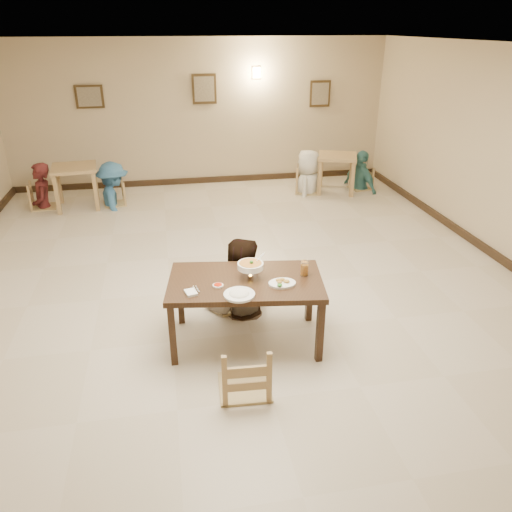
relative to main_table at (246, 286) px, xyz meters
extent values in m
plane|color=beige|center=(0.08, 1.23, -0.68)|extent=(10.00, 10.00, 0.00)
plane|color=silver|center=(0.08, 1.23, 2.32)|extent=(10.00, 10.00, 0.00)
plane|color=#C3AD8C|center=(0.08, 6.23, 0.82)|extent=(10.00, 0.00, 10.00)
cube|color=black|center=(0.08, 6.20, -0.62)|extent=(8.00, 0.06, 0.12)
cube|color=black|center=(4.05, 1.23, -0.62)|extent=(0.06, 10.00, 0.12)
cube|color=#372714|center=(-2.12, 6.19, 1.22)|extent=(0.55, 0.03, 0.45)
cube|color=gray|center=(-2.12, 6.17, 1.22)|extent=(0.45, 0.01, 0.37)
cube|color=#372714|center=(0.18, 6.19, 1.32)|extent=(0.50, 0.03, 0.60)
cube|color=gray|center=(0.18, 6.17, 1.32)|extent=(0.41, 0.01, 0.49)
cube|color=#372714|center=(2.68, 6.19, 1.17)|extent=(0.45, 0.03, 0.55)
cube|color=gray|center=(2.68, 6.17, 1.17)|extent=(0.37, 0.01, 0.45)
cube|color=#FFD88C|center=(1.28, 6.19, 1.62)|extent=(0.16, 0.05, 0.22)
cube|color=#372112|center=(0.00, 0.00, 0.05)|extent=(1.74, 1.14, 0.06)
cube|color=#372112|center=(-0.80, -0.29, -0.33)|extent=(0.07, 0.07, 0.70)
cube|color=#372112|center=(0.69, -0.50, -0.33)|extent=(0.07, 0.07, 0.70)
cube|color=#372112|center=(-0.69, 0.50, -0.33)|extent=(0.07, 0.07, 0.70)
cube|color=#372112|center=(0.80, 0.29, -0.33)|extent=(0.07, 0.07, 0.70)
cube|color=tan|center=(0.01, 0.76, -0.25)|extent=(0.44, 0.44, 0.05)
cube|color=tan|center=(-0.15, -0.81, -0.20)|extent=(0.49, 0.49, 0.05)
imported|color=gray|center=(0.03, 0.71, 0.25)|extent=(0.99, 0.82, 1.86)
torus|color=silver|center=(0.06, 0.03, 0.20)|extent=(0.22, 0.22, 0.01)
cylinder|color=silver|center=(0.06, 0.03, 0.10)|extent=(0.06, 0.06, 0.03)
cone|color=#FFA526|center=(0.06, 0.03, 0.14)|extent=(0.03, 0.03, 0.05)
cylinder|color=white|center=(0.06, 0.03, 0.23)|extent=(0.28, 0.28, 0.06)
cylinder|color=#AE6B27|center=(0.06, 0.03, 0.26)|extent=(0.24, 0.24, 0.01)
sphere|color=#2D7223|center=(0.07, 0.02, 0.27)|extent=(0.04, 0.04, 0.04)
cylinder|color=silver|center=(0.17, 0.08, 0.28)|extent=(0.13, 0.08, 0.09)
cylinder|color=silver|center=(0.14, 0.08, 0.14)|extent=(0.01, 0.01, 0.13)
cylinder|color=silver|center=(-0.03, 0.08, 0.14)|extent=(0.01, 0.01, 0.13)
cylinder|color=silver|center=(0.06, -0.07, 0.14)|extent=(0.01, 0.01, 0.13)
cylinder|color=white|center=(0.09, 0.31, 0.09)|extent=(0.26, 0.26, 0.02)
ellipsoid|color=white|center=(0.09, 0.31, 0.10)|extent=(0.17, 0.15, 0.06)
cylinder|color=white|center=(-0.12, -0.32, 0.09)|extent=(0.31, 0.31, 0.02)
ellipsoid|color=white|center=(-0.12, -0.32, 0.10)|extent=(0.21, 0.17, 0.07)
cylinder|color=white|center=(0.36, -0.17, 0.09)|extent=(0.29, 0.29, 0.02)
sphere|color=#2D7223|center=(0.31, -0.25, 0.12)|extent=(0.05, 0.05, 0.05)
cylinder|color=white|center=(-0.30, -0.09, 0.09)|extent=(0.11, 0.11, 0.02)
cylinder|color=#AF1501|center=(-0.30, -0.09, 0.10)|extent=(0.09, 0.09, 0.01)
cube|color=white|center=(-0.59, -0.20, 0.09)|extent=(0.14, 0.16, 0.03)
cube|color=silver|center=(-0.55, -0.13, 0.09)|extent=(0.04, 0.15, 0.01)
cube|color=silver|center=(-0.52, -0.13, 0.09)|extent=(0.04, 0.15, 0.01)
cylinder|color=white|center=(0.64, -0.01, 0.16)|extent=(0.08, 0.08, 0.17)
cylinder|color=orange|center=(0.64, -0.01, 0.15)|extent=(0.07, 0.07, 0.12)
cube|color=tan|center=(-2.43, 5.02, 0.09)|extent=(0.88, 0.88, 0.06)
cube|color=tan|center=(-2.73, 4.65, -0.31)|extent=(0.07, 0.07, 0.74)
cube|color=tan|center=(-2.05, 4.72, -0.31)|extent=(0.07, 0.07, 0.74)
cube|color=tan|center=(-2.80, 5.32, -0.31)|extent=(0.07, 0.07, 0.74)
cube|color=tan|center=(-2.13, 5.40, -0.31)|extent=(0.07, 0.07, 0.74)
cube|color=tan|center=(2.76, 5.06, 0.07)|extent=(0.99, 0.99, 0.06)
cube|color=tan|center=(2.34, 4.86, -0.32)|extent=(0.07, 0.07, 0.72)
cube|color=tan|center=(2.96, 4.64, -0.32)|extent=(0.07, 0.07, 0.72)
cube|color=tan|center=(2.56, 5.48, -0.32)|extent=(0.07, 0.07, 0.72)
cube|color=tan|center=(3.18, 5.26, -0.32)|extent=(0.07, 0.07, 0.72)
cube|color=tan|center=(-3.09, 5.10, -0.25)|extent=(0.44, 0.44, 0.05)
cube|color=tan|center=(-1.76, 5.04, -0.28)|extent=(0.41, 0.41, 0.04)
cube|color=tan|center=(2.17, 5.11, -0.21)|extent=(0.48, 0.48, 0.05)
cube|color=tan|center=(3.35, 5.14, -0.28)|extent=(0.41, 0.41, 0.04)
imported|color=#4E1A1C|center=(-3.09, 5.10, 0.18)|extent=(0.53, 0.70, 1.73)
imported|color=teal|center=(-1.76, 5.04, 0.16)|extent=(0.84, 1.19, 1.68)
imported|color=silver|center=(2.17, 5.11, 0.21)|extent=(0.90, 1.03, 1.78)
imported|color=teal|center=(3.35, 5.14, 0.14)|extent=(0.71, 1.04, 1.64)
camera|label=1|loc=(-0.75, -4.62, 2.54)|focal=35.00mm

